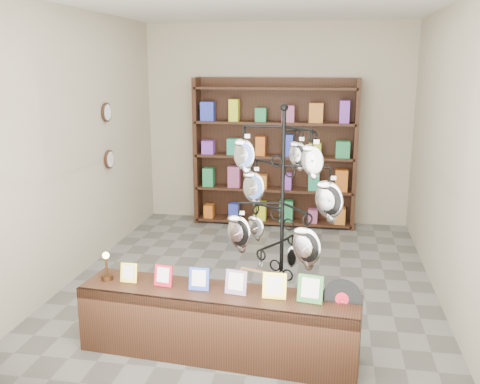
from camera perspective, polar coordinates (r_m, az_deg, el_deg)
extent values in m
plane|color=slate|center=(6.12, 1.17, -9.48)|extent=(5.00, 5.00, 0.00)
plane|color=#B7AD93|center=(8.17, 3.90, 7.20)|extent=(4.00, 0.00, 4.00)
plane|color=#B7AD93|center=(3.31, -5.29, -2.15)|extent=(4.00, 0.00, 4.00)
plane|color=#B7AD93|center=(6.32, -17.05, 4.80)|extent=(0.00, 5.00, 5.00)
plane|color=#B7AD93|center=(5.76, 21.35, 3.68)|extent=(0.00, 5.00, 5.00)
plane|color=white|center=(5.67, 1.32, 19.66)|extent=(5.00, 5.00, 0.00)
cylinder|color=black|center=(5.14, 4.31, -14.09)|extent=(0.55, 0.55, 0.03)
cylinder|color=black|center=(4.76, 4.52, -3.43)|extent=(0.05, 0.05, 2.01)
sphere|color=black|center=(4.57, 4.76, 8.98)|extent=(0.07, 0.07, 0.07)
ellipsoid|color=silver|center=(5.06, 5.56, -6.90)|extent=(0.11, 0.07, 0.21)
cube|color=#B57E4B|center=(4.67, 2.25, -8.49)|extent=(0.37, 0.13, 0.04)
cube|color=black|center=(4.59, -2.37, -13.83)|extent=(2.35, 0.68, 0.57)
cube|color=gold|center=(4.71, -11.75, -8.43)|extent=(0.15, 0.07, 0.17)
cube|color=red|center=(4.58, -8.17, -8.84)|extent=(0.16, 0.07, 0.18)
cube|color=#263FA5|center=(4.47, -4.38, -9.24)|extent=(0.17, 0.07, 0.19)
cube|color=#E54C33|center=(4.38, -0.41, -9.61)|extent=(0.18, 0.07, 0.20)
cube|color=gold|center=(4.31, 3.71, -9.95)|extent=(0.19, 0.08, 0.21)
cube|color=#337233|center=(4.27, 7.52, -10.21)|extent=(0.21, 0.08, 0.22)
cylinder|color=black|center=(4.33, 10.82, -11.16)|extent=(0.32, 0.10, 0.31)
cylinder|color=red|center=(4.33, 10.82, -11.17)|extent=(0.11, 0.04, 0.10)
cylinder|color=#412712|center=(4.83, -13.99, -8.81)|extent=(0.11, 0.11, 0.04)
cylinder|color=#412712|center=(4.79, -14.05, -7.76)|extent=(0.02, 0.02, 0.15)
sphere|color=#FFBF59|center=(4.76, -14.12, -6.57)|extent=(0.06, 0.06, 0.06)
cube|color=black|center=(8.16, 3.82, 4.36)|extent=(2.40, 0.04, 2.20)
cube|color=black|center=(8.21, -4.54, 4.41)|extent=(0.06, 0.36, 2.20)
cube|color=black|center=(7.97, 12.18, 3.86)|extent=(0.06, 0.36, 2.20)
cube|color=black|center=(8.24, 3.58, -3.04)|extent=(2.36, 0.36, 0.04)
cube|color=black|center=(8.11, 3.63, 0.35)|extent=(2.36, 0.36, 0.03)
cube|color=black|center=(8.01, 3.69, 3.83)|extent=(2.36, 0.36, 0.04)
cube|color=black|center=(7.95, 3.74, 7.39)|extent=(2.36, 0.36, 0.04)
cube|color=black|center=(7.91, 3.80, 10.99)|extent=(2.36, 0.36, 0.04)
cylinder|color=black|center=(6.99, -14.05, 8.25)|extent=(0.03, 0.24, 0.24)
cylinder|color=black|center=(7.07, -13.77, 3.41)|extent=(0.03, 0.24, 0.24)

